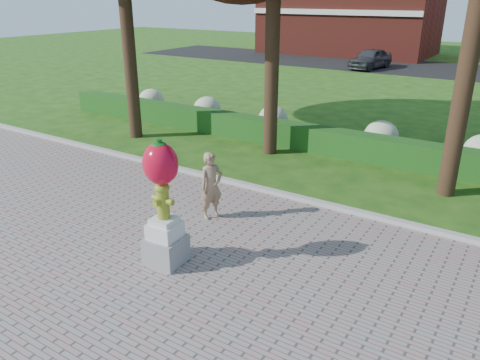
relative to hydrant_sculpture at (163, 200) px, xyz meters
The scene contains 9 objects.
ground 1.70m from the hydrant_sculpture, 71.45° to the left, with size 100.00×100.00×0.00m, color #1D4C13.
curb 4.20m from the hydrant_sculpture, 85.23° to the left, with size 40.00×0.18×0.15m, color #ADADA5.
lawn_hedge 8.05m from the hydrant_sculpture, 87.61° to the left, with size 24.00×0.70×0.80m, color #214C15.
hydrangea_row 9.07m from the hydrant_sculpture, 84.25° to the left, with size 20.10×1.10×0.99m.
street 29.03m from the hydrant_sculpture, 89.34° to the left, with size 50.00×8.00×0.02m, color black.
building_left 36.37m from the hydrant_sculpture, 105.44° to the left, with size 14.00×8.00×7.00m, color maroon.
hydrant_sculpture is the anchor object (origin of this frame).
woman 2.15m from the hydrant_sculpture, 101.23° to the left, with size 0.57×0.37×1.56m, color #9F7B5A.
parked_car 27.22m from the hydrant_sculpture, 100.34° to the left, with size 1.60×3.98×1.36m, color #3A3C41.
Camera 1 is at (5.04, -6.75, 4.82)m, focal length 35.00 mm.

